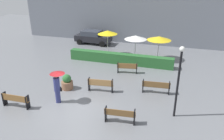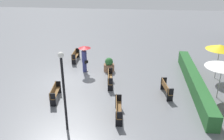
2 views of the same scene
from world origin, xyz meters
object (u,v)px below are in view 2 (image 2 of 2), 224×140
(bench_near_right, at_px, (55,92))
(bench_far_right, at_px, (118,108))
(bench_near_left, at_px, (75,55))
(patio_umbrella_yellow, at_px, (220,47))
(pedestrian_with_umbrella, at_px, (84,56))
(bench_back_row, at_px, (166,88))
(lamp_post, at_px, (63,85))
(bench_mid_center, at_px, (110,78))
(patio_umbrella_white, at_px, (223,64))
(planter_pot, at_px, (109,65))

(bench_near_right, relative_size, bench_far_right, 0.91)
(bench_near_left, xyz_separation_m, patio_umbrella_yellow, (2.25, 11.04, 1.86))
(pedestrian_with_umbrella, bearing_deg, bench_near_right, -12.67)
(bench_back_row, relative_size, lamp_post, 0.41)
(bench_near_right, bearing_deg, bench_mid_center, 125.94)
(pedestrian_with_umbrella, bearing_deg, bench_mid_center, 46.41)
(bench_near_left, bearing_deg, bench_back_row, 54.01)
(patio_umbrella_yellow, distance_m, patio_umbrella_white, 3.03)
(bench_back_row, distance_m, bench_near_left, 8.89)
(bench_mid_center, relative_size, bench_far_right, 0.94)
(bench_back_row, distance_m, lamp_post, 6.98)
(planter_pot, distance_m, patio_umbrella_yellow, 8.13)
(pedestrian_with_umbrella, relative_size, lamp_post, 0.51)
(pedestrian_with_umbrella, height_order, lamp_post, lamp_post)
(bench_far_right, bearing_deg, lamp_post, -61.00)
(bench_near_right, height_order, bench_far_right, bench_far_right)
(bench_mid_center, distance_m, bench_far_right, 3.80)
(bench_back_row, height_order, patio_umbrella_yellow, patio_umbrella_yellow)
(bench_back_row, xyz_separation_m, bench_near_right, (1.27, -6.84, 0.01))
(bench_mid_center, xyz_separation_m, lamp_post, (5.06, -1.57, 1.98))
(bench_near_left, distance_m, planter_pot, 3.64)
(bench_mid_center, distance_m, lamp_post, 5.66)
(bench_near_left, distance_m, pedestrian_with_umbrella, 2.69)
(bench_near_left, relative_size, planter_pot, 1.62)
(bench_far_right, relative_size, pedestrian_with_umbrella, 0.90)
(bench_back_row, height_order, patio_umbrella_white, patio_umbrella_white)
(bench_back_row, bearing_deg, patio_umbrella_yellow, 127.79)
(bench_near_right, relative_size, patio_umbrella_white, 0.71)
(patio_umbrella_yellow, bearing_deg, bench_back_row, -52.21)
(lamp_post, bearing_deg, patio_umbrella_yellow, 127.65)
(patio_umbrella_white, bearing_deg, bench_mid_center, -97.95)
(bench_near_right, bearing_deg, patio_umbrella_white, 97.38)
(patio_umbrella_yellow, bearing_deg, bench_far_right, -49.59)
(lamp_post, distance_m, patio_umbrella_white, 9.40)
(bench_near_right, distance_m, pedestrian_with_umbrella, 4.49)
(bench_back_row, distance_m, bench_far_right, 3.92)
(bench_near_left, height_order, patio_umbrella_yellow, patio_umbrella_yellow)
(lamp_post, relative_size, patio_umbrella_yellow, 1.63)
(bench_back_row, height_order, bench_near_left, bench_back_row)
(lamp_post, xyz_separation_m, patio_umbrella_yellow, (-7.05, 9.14, -0.16))
(bench_back_row, height_order, bench_near_right, bench_back_row)
(pedestrian_with_umbrella, relative_size, patio_umbrella_white, 0.87)
(bench_back_row, distance_m, bench_mid_center, 3.86)
(bench_mid_center, bearing_deg, bench_far_right, 13.53)
(bench_near_right, bearing_deg, bench_near_left, -176.87)
(bench_mid_center, xyz_separation_m, pedestrian_with_umbrella, (-2.04, -2.15, 0.78))
(bench_back_row, bearing_deg, bench_near_right, -79.50)
(planter_pot, relative_size, lamp_post, 0.26)
(bench_near_right, relative_size, bench_near_left, 0.97)
(bench_mid_center, height_order, bench_near_right, bench_mid_center)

